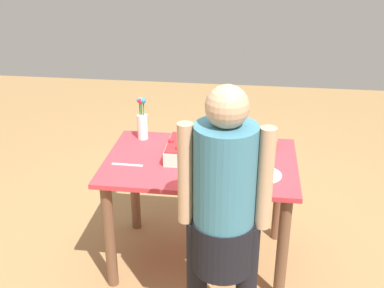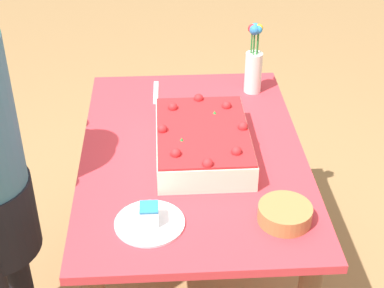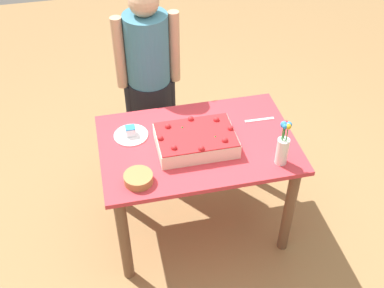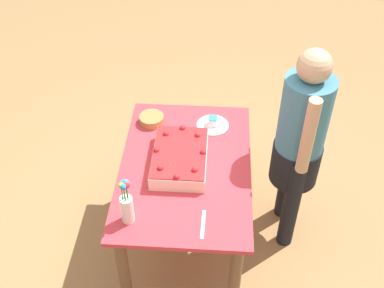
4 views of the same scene
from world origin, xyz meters
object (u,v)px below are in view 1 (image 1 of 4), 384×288
Objects in this scene: serving_plate_with_slice at (264,173)px; person_standing at (224,210)px; sheet_cake at (204,151)px; flower_vase at (142,121)px; cake_knife at (127,165)px; fruit_bowl at (265,143)px.

person_standing is at bearing 69.94° from serving_plate_with_slice.
flower_vase reaches higher than sheet_cake.
serving_plate_with_slice reaches higher than cake_knife.
sheet_cake is at bearing 151.78° from flower_vase.
fruit_bowl is (-0.84, -0.39, 0.02)m from cake_knife.
flower_vase is (-0.01, -0.41, 0.13)m from cake_knife.
cake_knife is (0.83, -0.02, -0.01)m from serving_plate_with_slice.
cake_knife is at bearing 24.58° from fruit_bowl.
sheet_cake is 2.42× the size of cake_knife.
fruit_bowl is at bearing 178.53° from flower_vase.
flower_vase reaches higher than fruit_bowl.
serving_plate_with_slice is 0.58m from person_standing.
cake_knife is 1.19× the size of fruit_bowl.
flower_vase is at bearing 32.72° from person_standing.
cake_knife is at bearing -1.68° from serving_plate_with_slice.
serving_plate_with_slice is 0.83m from cake_knife.
fruit_bowl is (-0.83, 0.02, -0.10)m from flower_vase.
serving_plate_with_slice is at bearing 179.52° from cake_knife.
fruit_bowl is at bearing -91.09° from serving_plate_with_slice.
fruit_bowl is 0.98m from person_standing.
sheet_cake is 0.44m from fruit_bowl.
person_standing reaches higher than cake_knife.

